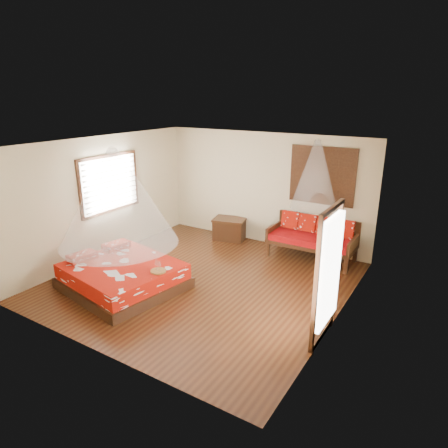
% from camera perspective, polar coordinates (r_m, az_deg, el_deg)
% --- Properties ---
extents(room, '(5.54, 5.54, 2.84)m').
position_cam_1_polar(room, '(7.79, -3.24, 1.06)').
color(room, '#32170B').
rests_on(room, ground).
extents(bed, '(2.40, 2.24, 0.64)m').
position_cam_1_polar(bed, '(8.22, -14.29, -7.15)').
color(bed, black).
rests_on(bed, floor).
extents(daybed, '(1.96, 0.87, 0.98)m').
position_cam_1_polar(daybed, '(9.47, 12.60, -1.78)').
color(daybed, black).
rests_on(daybed, floor).
extents(storage_chest, '(0.94, 0.78, 0.56)m').
position_cam_1_polar(storage_chest, '(10.52, 0.81, -0.67)').
color(storage_chest, black).
rests_on(storage_chest, floor).
extents(shutter_panel, '(1.52, 0.06, 1.32)m').
position_cam_1_polar(shutter_panel, '(9.41, 13.86, 6.72)').
color(shutter_panel, black).
rests_on(shutter_panel, wall_back).
extents(window_left, '(0.10, 1.74, 1.34)m').
position_cam_1_polar(window_left, '(9.61, -16.00, 5.56)').
color(window_left, black).
rests_on(window_left, wall_left).
extents(glazed_door, '(0.08, 1.02, 2.16)m').
position_cam_1_polar(glazed_door, '(6.28, 14.42, -7.13)').
color(glazed_door, black).
rests_on(glazed_door, floor).
extents(wine_tray, '(0.29, 0.29, 0.23)m').
position_cam_1_polar(wine_tray, '(7.62, -9.38, -6.30)').
color(wine_tray, brown).
rests_on(wine_tray, bed).
extents(mosquito_net_main, '(2.23, 2.23, 1.80)m').
position_cam_1_polar(mosquito_net_main, '(7.67, -15.14, 3.67)').
color(mosquito_net_main, white).
rests_on(mosquito_net_main, ceiling).
extents(mosquito_net_daybed, '(1.03, 1.03, 1.50)m').
position_cam_1_polar(mosquito_net_daybed, '(8.96, 12.95, 6.87)').
color(mosquito_net_daybed, white).
rests_on(mosquito_net_daybed, ceiling).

